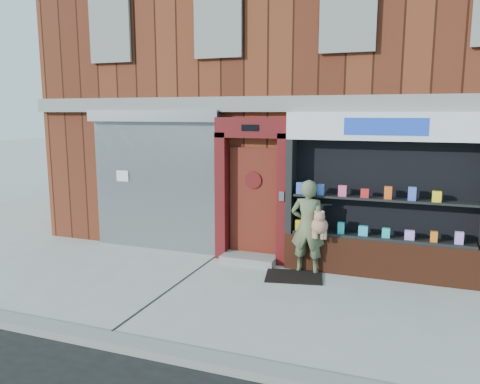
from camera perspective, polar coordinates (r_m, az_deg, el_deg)
The scene contains 8 objects.
ground at distance 7.80m, azimuth 2.27°, elevation -12.85°, with size 80.00×80.00×0.00m, color #9E9E99.
curb at distance 5.97m, azimuth -4.52°, elevation -19.72°, with size 60.00×0.30×0.12m, color gray.
building at distance 13.09m, azimuth 10.80°, elevation 13.93°, with size 12.00×8.16×8.00m.
shutter_bay at distance 10.30m, azimuth -10.33°, elevation 2.42°, with size 3.10×0.30×3.04m.
red_door_bay at distance 9.34m, azimuth 1.49°, elevation 0.22°, with size 1.52×0.58×2.90m.
pharmacy_bay at distance 8.84m, azimuth 16.90°, elevation -1.29°, with size 3.50×0.41×3.00m.
woman at distance 8.83m, azimuth 8.37°, elevation -4.16°, with size 0.72×0.49×1.77m.
doormat at distance 8.79m, azimuth 6.59°, elevation -10.20°, with size 1.03×0.72×0.03m, color black.
Camera 1 is at (2.21, -6.86, 2.99)m, focal length 35.00 mm.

